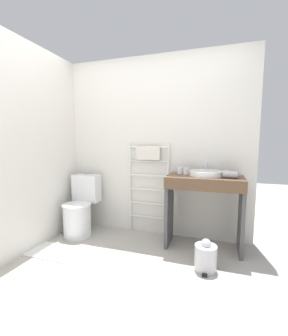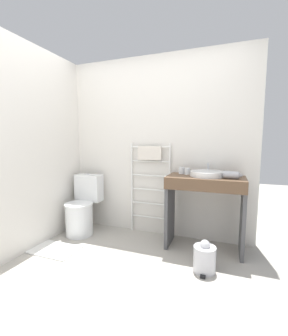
% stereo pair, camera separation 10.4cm
% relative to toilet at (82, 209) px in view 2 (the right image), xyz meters
% --- Properties ---
extents(ground_plane, '(12.00, 12.00, 0.00)m').
position_rel_toilet_xyz_m(ground_plane, '(0.93, -1.08, -0.34)').
color(ground_plane, '#A8A399').
extents(wall_back, '(2.65, 0.12, 2.42)m').
position_rel_toilet_xyz_m(wall_back, '(0.93, 0.41, 0.86)').
color(wall_back, silver).
rests_on(wall_back, ground_plane).
extents(wall_side, '(0.12, 2.12, 2.42)m').
position_rel_toilet_xyz_m(wall_side, '(-0.34, -0.36, 0.86)').
color(wall_side, silver).
rests_on(wall_side, ground_plane).
extents(toilet, '(0.39, 0.53, 0.82)m').
position_rel_toilet_xyz_m(toilet, '(0.00, 0.00, 0.00)').
color(toilet, white).
rests_on(toilet, ground_plane).
extents(towel_radiator, '(0.57, 0.06, 1.27)m').
position_rel_toilet_xyz_m(towel_radiator, '(0.90, 0.31, 0.53)').
color(towel_radiator, white).
rests_on(towel_radiator, ground_plane).
extents(vanity_counter, '(0.88, 0.46, 0.88)m').
position_rel_toilet_xyz_m(vanity_counter, '(1.65, 0.09, 0.24)').
color(vanity_counter, brown).
rests_on(vanity_counter, ground_plane).
extents(sink_basin, '(0.38, 0.38, 0.06)m').
position_rel_toilet_xyz_m(sink_basin, '(1.67, 0.11, 0.57)').
color(sink_basin, white).
rests_on(sink_basin, vanity_counter).
extents(faucet, '(0.02, 0.10, 0.14)m').
position_rel_toilet_xyz_m(faucet, '(1.67, 0.28, 0.63)').
color(faucet, silver).
rests_on(faucet, vanity_counter).
extents(cup_near_wall, '(0.07, 0.07, 0.08)m').
position_rel_toilet_xyz_m(cup_near_wall, '(1.35, 0.22, 0.58)').
color(cup_near_wall, white).
rests_on(cup_near_wall, vanity_counter).
extents(cup_near_edge, '(0.07, 0.07, 0.08)m').
position_rel_toilet_xyz_m(cup_near_edge, '(1.43, 0.19, 0.58)').
color(cup_near_edge, white).
rests_on(cup_near_edge, vanity_counter).
extents(hair_dryer, '(0.21, 0.18, 0.08)m').
position_rel_toilet_xyz_m(hair_dryer, '(1.94, 0.05, 0.58)').
color(hair_dryer, '#B7B7BC').
rests_on(hair_dryer, vanity_counter).
extents(trash_bin, '(0.22, 0.25, 0.32)m').
position_rel_toilet_xyz_m(trash_bin, '(1.71, -0.38, -0.21)').
color(trash_bin, silver).
rests_on(trash_bin, ground_plane).
extents(bath_mat, '(0.56, 0.36, 0.01)m').
position_rel_toilet_xyz_m(bath_mat, '(-0.01, -0.56, -0.34)').
color(bath_mat, silver).
rests_on(bath_mat, ground_plane).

